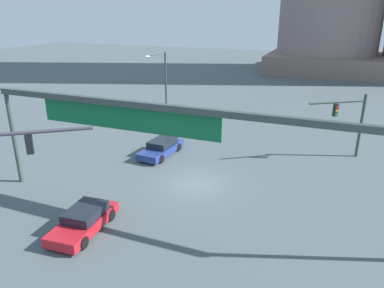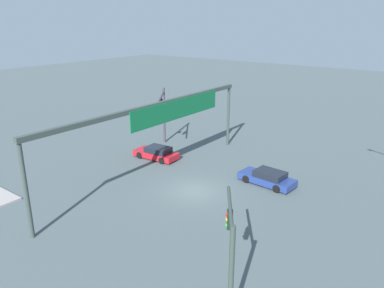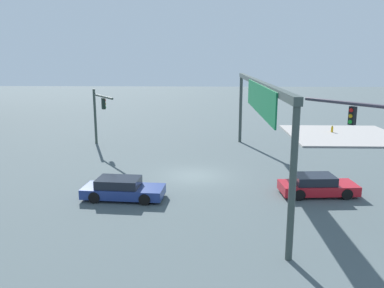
{
  "view_description": "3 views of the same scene",
  "coord_description": "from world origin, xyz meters",
  "px_view_note": "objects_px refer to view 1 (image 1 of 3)",
  "views": [
    {
      "loc": [
        7.98,
        -20.74,
        11.17
      ],
      "look_at": [
        -1.47,
        2.9,
        1.7
      ],
      "focal_mm": 34.09,
      "sensor_mm": 36.0,
      "label": 1
    },
    {
      "loc": [
        21.6,
        16.05,
        12.85
      ],
      "look_at": [
        -2.4,
        -2.1,
        2.84
      ],
      "focal_mm": 35.25,
      "sensor_mm": 36.0,
      "label": 2
    },
    {
      "loc": [
        -25.97,
        -0.7,
        7.87
      ],
      "look_at": [
        1.35,
        0.18,
        1.93
      ],
      "focal_mm": 37.15,
      "sensor_mm": 36.0,
      "label": 3
    }
  ],
  "objects_px": {
    "traffic_signal_near_corner": "(350,117)",
    "sedan_car_approaching": "(161,148)",
    "sedan_car_waiting_far": "(84,220)",
    "streetlamp_curved_arm": "(163,80)"
  },
  "relations": [
    {
      "from": "streetlamp_curved_arm",
      "to": "sedan_car_approaching",
      "type": "height_order",
      "value": "streetlamp_curved_arm"
    },
    {
      "from": "traffic_signal_near_corner",
      "to": "sedan_car_waiting_far",
      "type": "bearing_deg",
      "value": 17.46
    },
    {
      "from": "traffic_signal_near_corner",
      "to": "sedan_car_waiting_far",
      "type": "distance_m",
      "value": 20.83
    },
    {
      "from": "sedan_car_waiting_far",
      "to": "traffic_signal_near_corner",
      "type": "bearing_deg",
      "value": 137.29
    },
    {
      "from": "sedan_car_approaching",
      "to": "sedan_car_waiting_far",
      "type": "relative_size",
      "value": 1.05
    },
    {
      "from": "streetlamp_curved_arm",
      "to": "sedan_car_waiting_far",
      "type": "height_order",
      "value": "streetlamp_curved_arm"
    },
    {
      "from": "sedan_car_approaching",
      "to": "streetlamp_curved_arm",
      "type": "bearing_deg",
      "value": -150.96
    },
    {
      "from": "streetlamp_curved_arm",
      "to": "sedan_car_waiting_far",
      "type": "bearing_deg",
      "value": 39.4
    },
    {
      "from": "streetlamp_curved_arm",
      "to": "sedan_car_approaching",
      "type": "bearing_deg",
      "value": 49.6
    },
    {
      "from": "traffic_signal_near_corner",
      "to": "sedan_car_approaching",
      "type": "height_order",
      "value": "traffic_signal_near_corner"
    }
  ]
}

